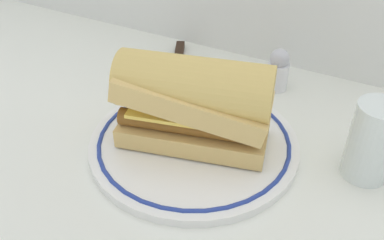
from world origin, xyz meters
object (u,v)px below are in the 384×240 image
at_px(sausage_sandwich, 192,100).
at_px(butter_knife, 179,57).
at_px(salt_shaker, 278,70).
at_px(drinking_glass, 371,146).
at_px(plate, 192,141).

bearing_deg(sausage_sandwich, butter_knife, 109.84).
relative_size(salt_shaker, butter_knife, 0.56).
relative_size(drinking_glass, butter_knife, 0.80).
relative_size(plate, salt_shaker, 4.00).
height_order(drinking_glass, butter_knife, drinking_glass).
xyz_separation_m(sausage_sandwich, drinking_glass, (0.22, 0.06, -0.03)).
bearing_deg(sausage_sandwich, drinking_glass, 0.20).
bearing_deg(salt_shaker, sausage_sandwich, -104.72).
bearing_deg(drinking_glass, butter_knife, 156.72).
xyz_separation_m(plate, butter_knife, (-0.14, 0.21, -0.00)).
bearing_deg(plate, sausage_sandwich, 90.00).
distance_m(plate, sausage_sandwich, 0.07).
relative_size(sausage_sandwich, butter_knife, 1.65).
xyz_separation_m(sausage_sandwich, salt_shaker, (0.05, 0.20, -0.04)).
bearing_deg(salt_shaker, plate, -104.72).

